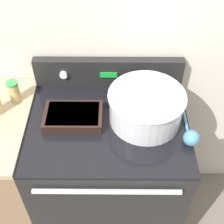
% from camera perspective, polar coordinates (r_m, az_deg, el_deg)
% --- Properties ---
extents(kitchen_wall, '(8.00, 0.05, 2.50)m').
position_cam_1_polar(kitchen_wall, '(1.59, -0.66, 15.13)').
color(kitchen_wall, beige).
rests_on(kitchen_wall, ground_plane).
extents(stove_range, '(0.79, 0.66, 0.94)m').
position_cam_1_polar(stove_range, '(1.89, -0.62, -11.53)').
color(stove_range, black).
rests_on(stove_range, ground_plane).
extents(control_panel, '(0.79, 0.07, 0.17)m').
position_cam_1_polar(control_panel, '(1.68, -0.62, 7.25)').
color(control_panel, black).
rests_on(control_panel, stove_range).
extents(mixing_bowl, '(0.37, 0.37, 0.16)m').
position_cam_1_polar(mixing_bowl, '(1.48, 6.25, 1.13)').
color(mixing_bowl, silver).
rests_on(mixing_bowl, stove_range).
extents(casserole_dish, '(0.28, 0.18, 0.05)m').
position_cam_1_polar(casserole_dish, '(1.52, -7.09, -0.79)').
color(casserole_dish, black).
rests_on(casserole_dish, stove_range).
extents(ladle, '(0.08, 0.30, 0.08)m').
position_cam_1_polar(ladle, '(1.47, 14.19, -4.28)').
color(ladle, teal).
rests_on(ladle, stove_range).
extents(spice_jar_green_cap, '(0.06, 0.06, 0.12)m').
position_cam_1_polar(spice_jar_green_cap, '(1.66, -17.48, 3.63)').
color(spice_jar_green_cap, tan).
rests_on(spice_jar_green_cap, side_counter).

